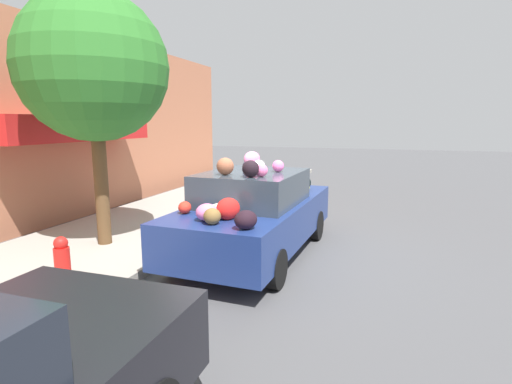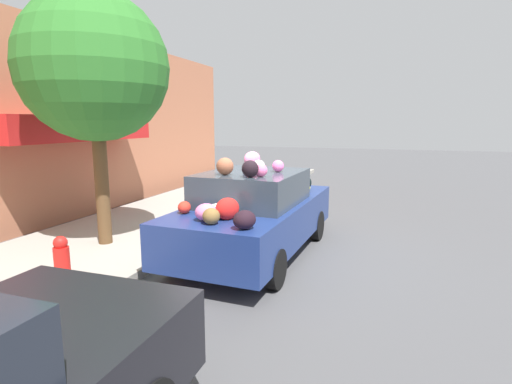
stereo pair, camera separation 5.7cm
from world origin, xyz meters
name	(u,v)px [view 1 (the left image)]	position (x,y,z in m)	size (l,w,h in m)	color
ground_plane	(248,253)	(0.00, 0.00, 0.00)	(60.00, 60.00, 0.00)	#4C4C4F
sidewalk_curb	(121,236)	(0.00, 2.70, 0.07)	(24.00, 3.20, 0.15)	#9E998E
building_facade	(28,125)	(0.06, 4.90, 2.25)	(18.00, 1.20, 4.52)	#B26B4C
street_tree	(93,68)	(-0.70, 2.51, 3.21)	(2.51, 2.51, 4.33)	brown
fire_hydrant	(62,263)	(-2.51, 1.70, 0.49)	(0.20, 0.20, 0.70)	red
art_car	(255,212)	(-0.04, -0.15, 0.77)	(4.20, 1.91, 1.77)	navy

